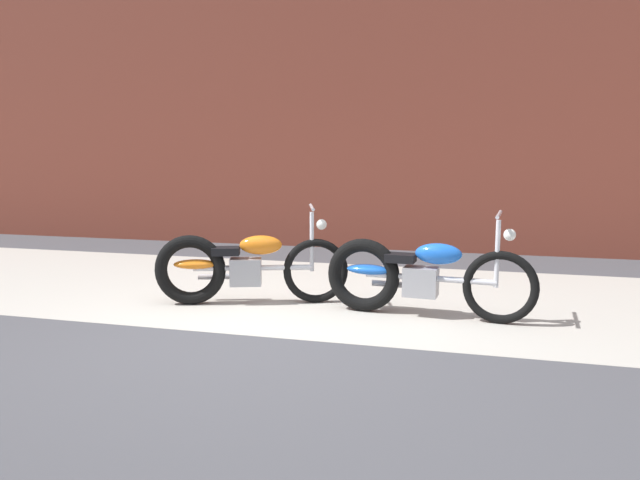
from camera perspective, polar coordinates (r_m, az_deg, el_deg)
name	(u,v)px	position (r m, az deg, el deg)	size (l,w,h in m)	color
ground_plane	(247,336)	(5.11, -7.20, -9.28)	(80.00, 80.00, 0.00)	#47474C
sidewalk_slab	(304,291)	(6.70, -1.60, -4.97)	(36.00, 3.50, 0.01)	#B2ADA3
brick_building_wall	(362,81)	(9.96, 4.14, 15.28)	(36.00, 0.50, 5.52)	brown
motorcycle_orange	(238,266)	(6.10, -8.02, -2.57)	(1.94, 0.85, 1.03)	black
motorcycle_blue	(413,275)	(5.66, 9.09, -3.43)	(2.01, 0.58, 1.03)	black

